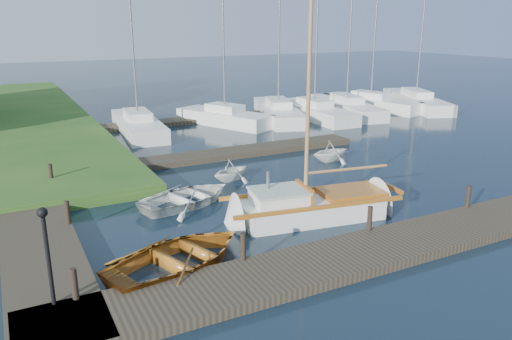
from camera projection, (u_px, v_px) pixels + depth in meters
name	position (u px, v px, depth m)	size (l,w,h in m)	color
ground	(256.00, 199.00, 19.70)	(160.00, 160.00, 0.00)	black
near_dock	(351.00, 256.00, 14.55)	(18.00, 2.20, 0.30)	#322B20
left_dock	(32.00, 213.00, 17.83)	(2.20, 18.00, 0.30)	#322B20
far_dock	(233.00, 153.00, 26.07)	(14.00, 1.60, 0.30)	#322B20
pontoon	(276.00, 113.00, 37.69)	(30.00, 1.60, 0.30)	#322B20
mooring_post_0	(75.00, 284.00, 11.94)	(0.16, 0.16, 0.80)	black
mooring_post_1	(243.00, 246.00, 13.92)	(0.16, 0.16, 0.80)	black
mooring_post_2	(370.00, 218.00, 15.91)	(0.16, 0.16, 0.80)	black
mooring_post_3	(468.00, 197.00, 17.90)	(0.16, 0.16, 0.80)	black
mooring_post_4	(68.00, 212.00, 16.41)	(0.16, 0.16, 0.80)	black
mooring_post_5	(51.00, 173.00, 20.66)	(0.16, 0.16, 0.80)	black
lamp_post	(46.00, 243.00, 11.38)	(0.24, 0.24, 2.44)	black
sailboat	(315.00, 208.00, 17.77)	(7.37, 3.05, 9.83)	white
dinghy	(179.00, 253.00, 14.06)	(3.15, 4.41, 0.91)	#8F3C0F
tender_a	(187.00, 195.00, 19.01)	(2.75, 3.86, 0.80)	white
tender_b	(232.00, 168.00, 21.94)	(1.75, 2.02, 1.07)	white
tender_d	(332.00, 150.00, 24.99)	(1.89, 2.19, 1.15)	white
marina_boat_0	(138.00, 124.00, 31.41)	(2.87, 8.41, 10.07)	white
marina_boat_2	(225.00, 116.00, 33.83)	(4.99, 7.37, 10.44)	white
marina_boat_3	(278.00, 110.00, 36.08)	(5.13, 9.57, 12.11)	white
marina_boat_4	(314.00, 110.00, 36.15)	(2.57, 8.58, 9.80)	white
marina_boat_5	(346.00, 106.00, 38.16)	(3.99, 9.41, 11.19)	white
marina_boat_6	(371.00, 102.00, 39.89)	(4.36, 8.68, 9.23)	white
marina_boat_7	(416.00, 100.00, 41.06)	(6.06, 10.30, 12.19)	white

